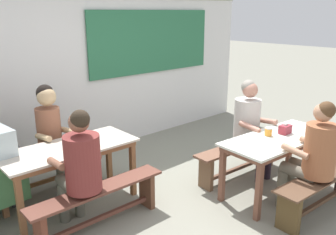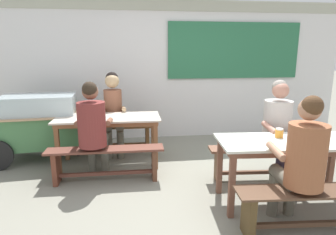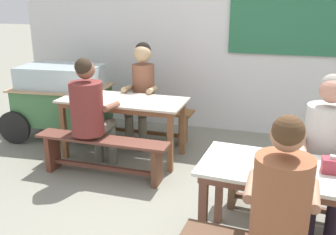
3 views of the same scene
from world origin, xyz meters
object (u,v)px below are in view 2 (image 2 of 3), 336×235
(bench_near_back, at_px, (265,158))
(bench_near_front, at_px, (315,206))
(condiment_jar, at_px, (279,133))
(dining_table_far, at_px, (108,122))
(bench_far_back, at_px, (112,134))
(person_near_front, at_px, (302,158))
(person_left_back_turned, at_px, (93,126))
(person_right_near_table, at_px, (279,126))
(food_cart, at_px, (39,122))
(person_center_facing, at_px, (113,108))
(tissue_box, at_px, (303,134))
(dining_table_near, at_px, (289,147))
(bench_far_front, at_px, (106,159))

(bench_near_back, xyz_separation_m, bench_near_front, (-0.09, -1.20, -0.02))
(condiment_jar, bearing_deg, dining_table_far, 146.43)
(bench_far_back, bearing_deg, person_near_front, -54.04)
(dining_table_far, distance_m, person_left_back_turned, 0.57)
(bench_near_front, distance_m, person_right_near_table, 1.25)
(bench_near_back, xyz_separation_m, food_cart, (-3.17, 1.21, 0.29))
(person_near_front, xyz_separation_m, person_left_back_turned, (-2.01, 1.41, 0.00))
(bench_near_front, bearing_deg, bench_far_back, 127.14)
(person_right_near_table, xyz_separation_m, person_center_facing, (-2.15, 1.41, 0.02))
(bench_far_back, xyz_separation_m, tissue_box, (2.20, -2.01, 0.49))
(dining_table_near, distance_m, bench_near_back, 0.69)
(food_cart, distance_m, person_right_near_table, 3.53)
(bench_far_front, relative_size, person_near_front, 1.14)
(bench_near_front, xyz_separation_m, condiment_jar, (-0.02, 0.71, 0.50))
(person_left_back_turned, bearing_deg, bench_near_back, -7.41)
(bench_far_back, height_order, condiment_jar, condiment_jar)
(bench_near_front, xyz_separation_m, person_near_front, (-0.14, 0.07, 0.45))
(dining_table_near, relative_size, bench_near_back, 1.05)
(person_right_near_table, relative_size, person_center_facing, 0.99)
(dining_table_far, distance_m, person_near_front, 2.69)
(dining_table_far, distance_m, bench_far_front, 0.70)
(bench_far_front, xyz_separation_m, tissue_box, (2.21, -0.81, 0.49))
(person_center_facing, bearing_deg, bench_far_front, -92.87)
(person_near_front, bearing_deg, condiment_jar, 79.42)
(person_near_front, distance_m, tissue_box, 0.65)
(dining_table_near, xyz_separation_m, food_cart, (-3.12, 1.81, -0.06))
(dining_table_far, relative_size, person_right_near_table, 1.15)
(dining_table_near, height_order, tissue_box, tissue_box)
(bench_far_front, bearing_deg, bench_near_back, -6.26)
(dining_table_far, height_order, bench_near_front, dining_table_far)
(bench_near_back, height_order, tissue_box, tissue_box)
(person_left_back_turned, bearing_deg, person_center_facing, 79.10)
(person_center_facing, distance_m, condiment_jar, 2.66)
(bench_far_back, xyz_separation_m, person_left_back_turned, (-0.16, -1.14, 0.44))
(tissue_box, bearing_deg, person_left_back_turned, 159.79)
(bench_near_back, height_order, person_left_back_turned, person_left_back_turned)
(dining_table_far, height_order, person_center_facing, person_center_facing)
(bench_far_front, distance_m, person_near_front, 2.34)
(bench_near_front, bearing_deg, person_center_facing, 127.32)
(person_near_front, bearing_deg, food_cart, 141.61)
(bench_near_back, bearing_deg, dining_table_near, -94.09)
(person_right_near_table, relative_size, condiment_jar, 12.83)
(bench_far_front, xyz_separation_m, food_cart, (-1.08, 0.98, 0.29))
(condiment_jar, bearing_deg, person_left_back_turned, 160.04)
(person_near_front, bearing_deg, bench_near_front, -28.30)
(bench_far_front, distance_m, food_cart, 1.49)
(dining_table_far, xyz_separation_m, person_right_near_table, (2.20, -0.89, 0.10))
(bench_near_front, bearing_deg, person_left_back_turned, 145.31)
(dining_table_near, bearing_deg, bench_near_back, 85.91)
(person_near_front, bearing_deg, tissue_box, 57.63)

